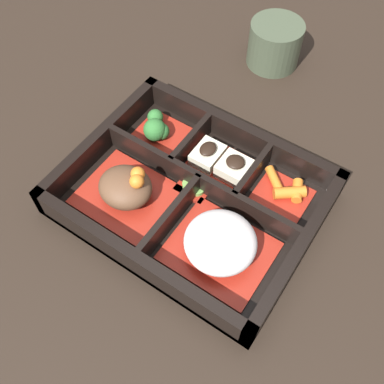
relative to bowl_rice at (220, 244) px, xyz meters
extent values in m
plane|color=black|center=(0.07, -0.05, -0.03)|extent=(3.00, 3.00, 0.00)
cube|color=black|center=(0.07, -0.05, -0.03)|extent=(0.31, 0.25, 0.01)
cube|color=black|center=(0.07, -0.16, -0.01)|extent=(0.31, 0.01, 0.05)
cube|color=black|center=(0.07, 0.07, -0.01)|extent=(0.31, 0.01, 0.05)
cube|color=black|center=(-0.08, -0.05, -0.01)|extent=(0.01, 0.25, 0.05)
cube|color=black|center=(0.22, -0.05, -0.01)|extent=(0.01, 0.25, 0.05)
cube|color=black|center=(0.07, -0.06, -0.01)|extent=(0.28, 0.01, 0.05)
cube|color=black|center=(0.02, -0.11, -0.01)|extent=(0.01, 0.09, 0.05)
cube|color=black|center=(0.11, -0.11, -0.01)|extent=(0.01, 0.09, 0.05)
cube|color=black|center=(0.07, 0.00, -0.01)|extent=(0.01, 0.12, 0.05)
cube|color=maroon|center=(0.00, 0.00, -0.02)|extent=(0.12, 0.10, 0.01)
ellipsoid|color=silver|center=(0.00, 0.00, 0.00)|extent=(0.09, 0.08, 0.04)
cube|color=maroon|center=(0.14, 0.00, -0.02)|extent=(0.12, 0.10, 0.01)
ellipsoid|color=brown|center=(0.14, 0.00, 0.00)|extent=(0.07, 0.06, 0.04)
sphere|color=orange|center=(0.13, -0.01, 0.02)|extent=(0.02, 0.02, 0.02)
sphere|color=orange|center=(0.12, 0.00, 0.02)|extent=(0.02, 0.02, 0.02)
cube|color=maroon|center=(-0.03, -0.11, -0.02)|extent=(0.07, 0.07, 0.01)
cylinder|color=orange|center=(-0.01, -0.12, -0.01)|extent=(0.04, 0.04, 0.01)
cylinder|color=orange|center=(-0.04, -0.12, -0.01)|extent=(0.02, 0.03, 0.01)
cylinder|color=orange|center=(-0.03, -0.12, -0.01)|extent=(0.04, 0.04, 0.02)
cube|color=maroon|center=(0.07, -0.11, -0.02)|extent=(0.08, 0.07, 0.01)
cube|color=beige|center=(0.04, -0.11, -0.01)|extent=(0.04, 0.04, 0.02)
ellipsoid|color=black|center=(0.04, -0.11, 0.01)|extent=(0.02, 0.02, 0.01)
cube|color=beige|center=(0.09, -0.11, -0.01)|extent=(0.03, 0.04, 0.02)
ellipsoid|color=black|center=(0.09, -0.11, 0.01)|extent=(0.02, 0.03, 0.01)
cube|color=maroon|center=(0.16, -0.11, -0.02)|extent=(0.08, 0.07, 0.01)
sphere|color=#2D6B2D|center=(0.16, -0.10, -0.01)|extent=(0.02, 0.02, 0.02)
sphere|color=#2D6B2D|center=(0.18, -0.12, -0.01)|extent=(0.02, 0.02, 0.02)
sphere|color=#2D6B2D|center=(0.16, -0.10, -0.01)|extent=(0.02, 0.02, 0.02)
sphere|color=#2D6B2D|center=(0.17, -0.10, -0.01)|extent=(0.02, 0.02, 0.02)
sphere|color=#2D6B2D|center=(0.17, -0.10, 0.00)|extent=(0.03, 0.03, 0.03)
cube|color=maroon|center=(0.08, -0.06, -0.02)|extent=(0.04, 0.04, 0.01)
cylinder|color=#75A84C|center=(0.07, -0.06, -0.01)|extent=(0.02, 0.02, 0.01)
cylinder|color=#75A84C|center=(0.08, -0.06, -0.01)|extent=(0.02, 0.02, 0.01)
cylinder|color=#424C38|center=(0.11, -0.35, 0.00)|extent=(0.08, 0.08, 0.07)
cylinder|color=#597A38|center=(0.11, -0.35, 0.03)|extent=(0.07, 0.07, 0.01)
camera|label=1|loc=(-0.10, 0.21, 0.47)|focal=42.00mm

